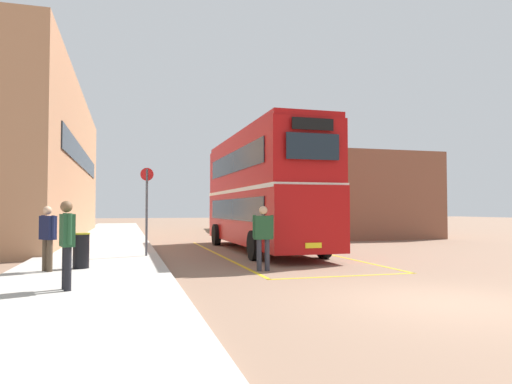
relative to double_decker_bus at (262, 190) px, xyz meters
The scene contains 12 objects.
ground_plane 4.30m from the double_decker_bus, 86.65° to the left, with size 135.60×135.60×0.00m, color #846651.
sidewalk_left 8.96m from the double_decker_bus, 136.94° to the left, with size 4.00×57.60×0.14m, color #B2ADA3.
brick_building_left 15.58m from the double_decker_bus, 135.22° to the left, with size 6.25×25.13×8.49m.
depot_building_right 14.87m from the double_decker_bus, 53.03° to the left, with size 6.55×15.51×4.98m.
double_decker_bus is the anchor object (origin of this frame).
single_deck_bus 18.91m from the double_decker_bus, 77.76° to the left, with size 3.49×8.55×3.02m.
pedestrian_boarding 6.34m from the double_decker_bus, 106.09° to the right, with size 0.60×0.26×1.80m.
pedestrian_waiting_near 9.26m from the double_decker_bus, 142.83° to the right, with size 0.46×0.50×1.65m.
pedestrian_waiting_far 10.82m from the double_decker_bus, 127.20° to the right, with size 0.35×0.56×1.74m.
litter_bin 8.50m from the double_decker_bus, 142.03° to the right, with size 0.44×0.44×0.94m.
bus_stop_sign 5.22m from the double_decker_bus, 155.27° to the right, with size 0.44×0.08×2.97m.
bay_marking_yellow 3.19m from the double_decker_bus, 89.93° to the right, with size 4.19×12.82×0.01m.
Camera 1 is at (-5.59, -7.38, 1.72)m, focal length 32.58 mm.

